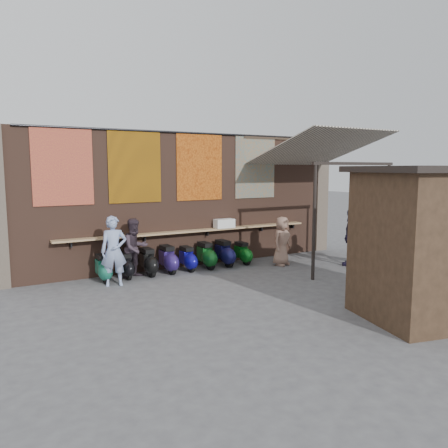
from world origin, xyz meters
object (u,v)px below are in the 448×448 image
object	(u,v)px
scooter_stool_4	(188,259)
scooter_stool_5	(206,256)
scooter_stool_6	(224,253)
shopper_navy	(351,237)
scooter_stool_1	(126,266)
shopper_tan	(282,241)
market_stall	(435,246)
scooter_stool_2	(148,262)
diner_left	(114,251)
shelf_box	(224,223)
diner_right	(135,248)
scooter_stool_3	(168,260)
scooter_stool_0	(103,269)
scooter_stool_7	(243,253)
shopper_grey	(391,243)

from	to	relation	value
scooter_stool_4	scooter_stool_5	size ratio (longest dim) A/B	0.91
scooter_stool_6	shopper_navy	size ratio (longest dim) A/B	0.46
scooter_stool_1	shopper_tan	xyz separation A→B (m)	(4.63, -0.81, 0.41)
scooter_stool_1	market_stall	world-z (taller)	market_stall
scooter_stool_1	scooter_stool_2	world-z (taller)	scooter_stool_2
shopper_navy	diner_left	bearing A→B (deg)	-37.23
scooter_stool_5	scooter_stool_2	bearing A→B (deg)	179.35
shopper_tan	scooter_stool_2	bearing A→B (deg)	147.72
shelf_box	scooter_stool_1	bearing A→B (deg)	-175.23
scooter_stool_5	diner_right	distance (m)	2.21
scooter_stool_5	market_stall	size ratio (longest dim) A/B	0.28
scooter_stool_5	scooter_stool_3	bearing A→B (deg)	178.80
scooter_stool_3	diner_right	xyz separation A→B (m)	(-0.96, -0.02, 0.42)
scooter_stool_0	scooter_stool_4	bearing A→B (deg)	0.50
scooter_stool_2	scooter_stool_4	distance (m)	1.18
scooter_stool_7	shopper_tan	world-z (taller)	shopper_tan
scooter_stool_7	diner_right	xyz separation A→B (m)	(-3.42, 0.03, 0.47)
scooter_stool_2	scooter_stool_0	bearing A→B (deg)	-177.65
scooter_stool_5	shopper_navy	size ratio (longest dim) A/B	0.46
scooter_stool_4	shopper_grey	distance (m)	5.96
scooter_stool_5	scooter_stool_1	bearing A→B (deg)	179.15
market_stall	scooter_stool_0	bearing A→B (deg)	142.62
scooter_stool_4	scooter_stool_5	distance (m)	0.61
shelf_box	scooter_stool_0	size ratio (longest dim) A/B	0.84
scooter_stool_1	diner_right	xyz separation A→B (m)	(0.27, -0.03, 0.47)
scooter_stool_6	scooter_stool_4	bearing A→B (deg)	-179.49
scooter_stool_1	scooter_stool_6	world-z (taller)	scooter_stool_6
scooter_stool_2	market_stall	size ratio (longest dim) A/B	0.28
shelf_box	diner_left	world-z (taller)	diner_left
scooter_stool_5	diner_left	xyz separation A→B (m)	(-2.90, -0.53, 0.50)
scooter_stool_4	diner_left	xyz separation A→B (m)	(-2.28, -0.52, 0.54)
scooter_stool_7	scooter_stool_2	bearing A→B (deg)	179.16
scooter_stool_0	market_stall	bearing A→B (deg)	-50.58
shopper_grey	scooter_stool_0	bearing A→B (deg)	-6.01
scooter_stool_1	shopper_navy	bearing A→B (deg)	-16.34
diner_right	scooter_stool_0	bearing A→B (deg)	165.01
scooter_stool_1	scooter_stool_4	size ratio (longest dim) A/B	0.97
scooter_stool_3	scooter_stool_4	distance (m)	0.59
scooter_stool_5	scooter_stool_7	world-z (taller)	scooter_stool_5
scooter_stool_1	scooter_stool_6	distance (m)	3.05
shopper_navy	shelf_box	bearing A→B (deg)	-60.22
scooter_stool_3	shopper_tan	distance (m)	3.51
scooter_stool_2	shopper_tan	distance (m)	4.09
shelf_box	scooter_stool_3	bearing A→B (deg)	-172.02
scooter_stool_1	market_stall	distance (m)	7.54
shelf_box	market_stall	distance (m)	6.45
scooter_stool_0	shopper_grey	world-z (taller)	shopper_grey
scooter_stool_3	market_stall	distance (m)	6.90
shelf_box	market_stall	bearing A→B (deg)	-80.17
scooter_stool_3	market_stall	size ratio (longest dim) A/B	0.28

